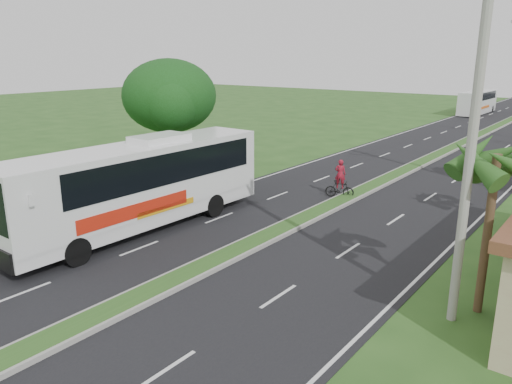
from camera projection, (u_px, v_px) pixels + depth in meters
The scene contains 11 objects.
ground at pixel (201, 270), 18.57m from camera, with size 180.00×180.00×0.00m, color #284D1C.
road_asphalt at pixel (404, 172), 33.92m from camera, with size 14.00×160.00×0.02m, color black.
median_strip at pixel (404, 171), 33.89m from camera, with size 1.20×160.00×0.18m.
lane_edge_left at pixel (318, 160), 37.83m from camera, with size 0.12×160.00×0.01m, color silver.
lane_edge_right at pixel (511, 188), 30.01m from camera, with size 0.12×160.00×0.01m, color silver.
palm_verge_a at pixel (497, 163), 14.36m from camera, with size 2.40×2.40×5.45m.
shade_tree at pixel (168, 98), 31.98m from camera, with size 6.30×6.00×7.54m.
utility_pole_a at pixel (473, 133), 13.64m from camera, with size 1.60×0.28×11.00m.
coach_bus_main at pixel (140, 180), 22.27m from camera, with size 2.97×13.10×4.22m.
coach_bus_far at pixel (478, 101), 66.66m from camera, with size 2.45×10.43×3.03m.
motorcyclist at pixel (340, 184), 27.76m from camera, with size 1.66×0.97×2.18m.
Camera 1 is at (11.98, -12.40, 7.76)m, focal length 35.00 mm.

